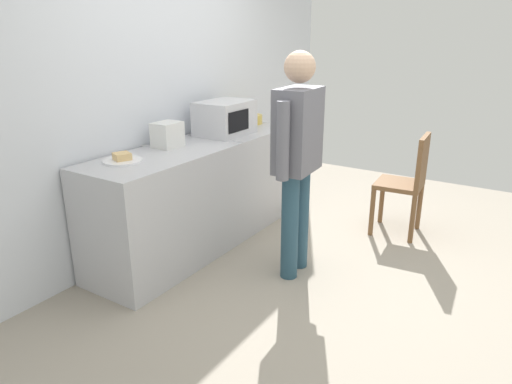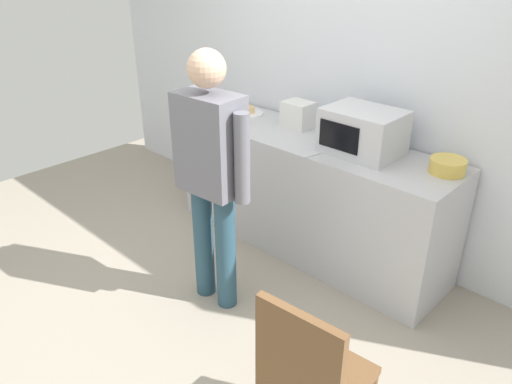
# 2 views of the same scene
# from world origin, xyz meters

# --- Properties ---
(ground_plane) EXTENTS (6.00, 6.00, 0.00)m
(ground_plane) POSITION_xyz_m (0.00, 0.00, 0.00)
(ground_plane) COLOR #9E9384
(back_wall) EXTENTS (5.40, 0.13, 2.60)m
(back_wall) POSITION_xyz_m (-0.00, 1.60, 1.30)
(back_wall) COLOR silver
(back_wall) RESTS_ON ground_plane
(kitchen_counter) EXTENTS (2.22, 0.62, 0.91)m
(kitchen_counter) POSITION_xyz_m (-0.01, 1.22, 0.45)
(kitchen_counter) COLOR #B7B7BC
(kitchen_counter) RESTS_ON ground_plane
(microwave) EXTENTS (0.50, 0.39, 0.30)m
(microwave) POSITION_xyz_m (0.40, 1.24, 1.06)
(microwave) COLOR silver
(microwave) RESTS_ON kitchen_counter
(sandwich_plate) EXTENTS (0.28, 0.28, 0.07)m
(sandwich_plate) POSITION_xyz_m (-0.76, 1.31, 0.93)
(sandwich_plate) COLOR white
(sandwich_plate) RESTS_ON kitchen_counter
(salad_bowl) EXTENTS (0.22, 0.22, 0.09)m
(salad_bowl) POSITION_xyz_m (0.96, 1.33, 0.95)
(salad_bowl) COLOR gold
(salad_bowl) RESTS_ON kitchen_counter
(toaster) EXTENTS (0.22, 0.18, 0.20)m
(toaster) POSITION_xyz_m (-0.24, 1.35, 1.01)
(toaster) COLOR silver
(toaster) RESTS_ON kitchen_counter
(fork_utensil) EXTENTS (0.12, 0.15, 0.01)m
(fork_utensil) POSITION_xyz_m (-0.30, 1.50, 0.91)
(fork_utensil) COLOR silver
(fork_utensil) RESTS_ON kitchen_counter
(spoon_utensil) EXTENTS (0.05, 0.17, 0.01)m
(spoon_utensil) POSITION_xyz_m (0.20, 0.99, 0.91)
(spoon_utensil) COLOR silver
(spoon_utensil) RESTS_ON kitchen_counter
(person_standing) EXTENTS (0.59, 0.27, 1.67)m
(person_standing) POSITION_xyz_m (-0.04, 0.28, 0.98)
(person_standing) COLOR #284B5E
(person_standing) RESTS_ON ground_plane
(wooden_chair) EXTENTS (0.43, 0.43, 0.94)m
(wooden_chair) POSITION_xyz_m (1.15, -0.24, 0.52)
(wooden_chair) COLOR brown
(wooden_chair) RESTS_ON ground_plane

